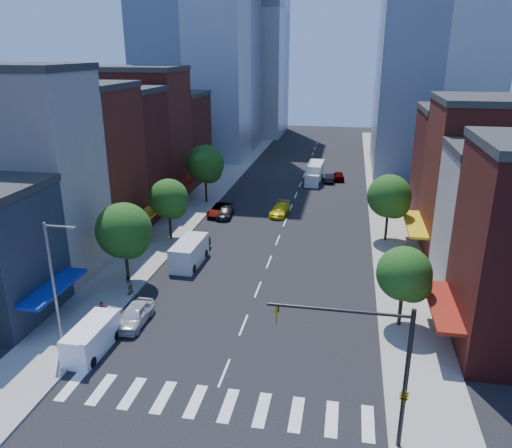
% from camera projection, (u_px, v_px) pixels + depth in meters
% --- Properties ---
extents(ground, '(220.00, 220.00, 0.00)m').
position_uv_depth(ground, '(224.00, 373.00, 32.11)').
color(ground, black).
rests_on(ground, ground).
extents(sidewalk_left, '(5.00, 120.00, 0.15)m').
position_uv_depth(sidewalk_left, '(207.00, 194.00, 71.34)').
color(sidewalk_left, gray).
rests_on(sidewalk_left, ground).
extents(sidewalk_right, '(5.00, 120.00, 0.15)m').
position_uv_depth(sidewalk_right, '(387.00, 203.00, 66.99)').
color(sidewalk_right, gray).
rests_on(sidewalk_right, ground).
extents(crosswalk, '(19.00, 3.00, 0.01)m').
position_uv_depth(crosswalk, '(212.00, 404.00, 29.32)').
color(crosswalk, silver).
rests_on(crosswalk, ground).
extents(bldg_left_1, '(12.00, 8.00, 18.00)m').
position_uv_depth(bldg_left_1, '(24.00, 178.00, 43.89)').
color(bldg_left_1, silver).
rests_on(bldg_left_1, ground).
extents(bldg_left_2, '(12.00, 9.00, 16.00)m').
position_uv_depth(bldg_left_2, '(75.00, 167.00, 52.11)').
color(bldg_left_2, maroon).
rests_on(bldg_left_2, ground).
extents(bldg_left_3, '(12.00, 8.00, 15.00)m').
position_uv_depth(bldg_left_3, '(113.00, 156.00, 60.15)').
color(bldg_left_3, '#4D1413').
rests_on(bldg_left_3, ground).
extents(bldg_left_4, '(12.00, 9.00, 17.00)m').
position_uv_depth(bldg_left_4, '(140.00, 136.00, 67.70)').
color(bldg_left_4, maroon).
rests_on(bldg_left_4, ground).
extents(bldg_left_5, '(12.00, 10.00, 13.00)m').
position_uv_depth(bldg_left_5, '(166.00, 139.00, 77.17)').
color(bldg_left_5, '#4D1413').
rests_on(bldg_left_5, ground).
extents(bldg_right_2, '(12.00, 10.00, 15.00)m').
position_uv_depth(bldg_right_2, '(494.00, 182.00, 48.21)').
color(bldg_right_2, maroon).
rests_on(bldg_right_2, ground).
extents(bldg_right_3, '(12.00, 10.00, 13.00)m').
position_uv_depth(bldg_right_3, '(470.00, 169.00, 57.81)').
color(bldg_right_3, '#4D1413').
rests_on(bldg_right_3, ground).
extents(tower_far_w, '(18.00, 18.00, 56.00)m').
position_uv_depth(tower_far_w, '(246.00, 10.00, 114.00)').
color(tower_far_w, '#9EA5AD').
rests_on(tower_far_w, ground).
extents(traffic_signal, '(7.24, 2.24, 8.00)m').
position_uv_depth(traffic_signal, '(394.00, 380.00, 24.82)').
color(traffic_signal, black).
rests_on(traffic_signal, sidewalk_right).
extents(streetlight, '(2.25, 0.25, 9.00)m').
position_uv_depth(streetlight, '(55.00, 277.00, 33.33)').
color(streetlight, slate).
rests_on(streetlight, sidewalk_left).
extents(tree_left_near, '(4.80, 4.80, 7.30)m').
position_uv_depth(tree_left_near, '(125.00, 233.00, 42.59)').
color(tree_left_near, black).
rests_on(tree_left_near, sidewalk_left).
extents(tree_left_mid, '(4.20, 4.20, 6.65)m').
position_uv_depth(tree_left_mid, '(170.00, 200.00, 52.90)').
color(tree_left_mid, black).
rests_on(tree_left_mid, sidewalk_left).
extents(tree_left_far, '(5.00, 5.00, 7.75)m').
position_uv_depth(tree_left_far, '(206.00, 165.00, 65.65)').
color(tree_left_far, black).
rests_on(tree_left_far, sidewalk_left).
extents(tree_right_near, '(4.00, 4.00, 6.20)m').
position_uv_depth(tree_right_near, '(406.00, 276.00, 36.03)').
color(tree_right_near, black).
rests_on(tree_right_near, sidewalk_right).
extents(tree_right_far, '(4.60, 4.60, 7.20)m').
position_uv_depth(tree_right_far, '(391.00, 198.00, 52.49)').
color(tree_right_far, black).
rests_on(tree_right_far, sidewalk_right).
extents(parked_car_front, '(1.83, 4.52, 1.54)m').
position_uv_depth(parked_car_front, '(135.00, 315.00, 37.57)').
color(parked_car_front, silver).
rests_on(parked_car_front, ground).
extents(parked_car_second, '(1.68, 4.51, 1.47)m').
position_uv_depth(parked_car_second, '(197.00, 247.00, 50.48)').
color(parked_car_second, black).
rests_on(parked_car_second, ground).
extents(parked_car_third, '(2.57, 5.05, 1.37)m').
position_uv_depth(parked_car_third, '(220.00, 210.00, 62.37)').
color(parked_car_third, '#999999').
rests_on(parked_car_third, ground).
extents(parked_car_rear, '(2.02, 4.49, 1.28)m').
position_uv_depth(parked_car_rear, '(225.00, 212.00, 61.59)').
color(parked_car_rear, black).
rests_on(parked_car_rear, ground).
extents(cargo_van_near, '(2.08, 4.89, 2.06)m').
position_uv_depth(cargo_van_near, '(91.00, 339.00, 33.97)').
color(cargo_van_near, white).
rests_on(cargo_van_near, ground).
extents(cargo_van_far, '(2.38, 5.60, 2.37)m').
position_uv_depth(cargo_van_far, '(189.00, 253.00, 47.87)').
color(cargo_van_far, silver).
rests_on(cargo_van_far, ground).
extents(taxi, '(2.35, 4.90, 1.38)m').
position_uv_depth(taxi, '(280.00, 210.00, 62.36)').
color(taxi, yellow).
rests_on(taxi, ground).
extents(traffic_car_oncoming, '(1.64, 4.23, 1.37)m').
position_uv_depth(traffic_car_oncoming, '(329.00, 177.00, 78.01)').
color(traffic_car_oncoming, black).
rests_on(traffic_car_oncoming, ground).
extents(traffic_car_far, '(2.11, 4.21, 1.38)m').
position_uv_depth(traffic_car_far, '(339.00, 176.00, 79.13)').
color(traffic_car_far, '#999999').
rests_on(traffic_car_far, ground).
extents(box_truck, '(2.56, 7.52, 2.99)m').
position_uv_depth(box_truck, '(315.00, 174.00, 77.34)').
color(box_truck, silver).
rests_on(box_truck, ground).
extents(pedestrian_near, '(0.60, 0.71, 1.65)m').
position_uv_depth(pedestrian_near, '(103.00, 312.00, 37.59)').
color(pedestrian_near, '#999999').
rests_on(pedestrian_near, sidewalk_left).
extents(pedestrian_far, '(0.81, 0.92, 1.59)m').
position_uv_depth(pedestrian_far, '(128.00, 285.00, 41.84)').
color(pedestrian_far, '#999999').
rests_on(pedestrian_far, sidewalk_left).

